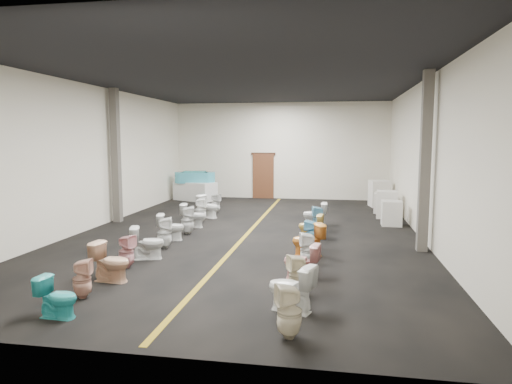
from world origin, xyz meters
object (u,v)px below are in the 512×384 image
toilet_left_3 (126,252)px  toilet_right_7 (311,226)px  toilet_left_2 (111,262)px  toilet_right_8 (318,219)px  toilet_right_1 (291,288)px  display_table (195,191)px  toilet_left_9 (200,210)px  toilet_right_6 (311,234)px  toilet_left_1 (82,279)px  bathtub (195,177)px  toilet_right_3 (301,261)px  toilet_left_4 (148,243)px  toilet_left_10 (208,206)px  toilet_left_0 (58,297)px  appliance_crate_d (379,194)px  appliance_crate_a (392,213)px  toilet_right_4 (308,250)px  toilet_right_5 (308,240)px  toilet_left_11 (215,204)px  appliance_crate_b (387,204)px  toilet_right_9 (315,214)px  toilet_left_6 (171,227)px  toilet_left_5 (165,233)px  toilet_right_2 (298,275)px  toilet_right_0 (289,312)px  toilet_left_7 (187,220)px  appliance_crate_c (383,203)px  toilet_left_8 (193,216)px

toilet_left_3 → toilet_right_7: 5.32m
toilet_left_2 → toilet_right_8: size_ratio=0.99×
toilet_right_1 → display_table: bearing=-136.8°
toilet_left_9 → toilet_right_6: (3.87, -2.83, -0.08)m
toilet_left_1 → bathtub: bearing=-6.0°
toilet_right_3 → toilet_left_4: bearing=-95.3°
toilet_left_1 → toilet_left_2: 1.01m
toilet_left_10 → toilet_left_2: bearing=-157.7°
toilet_right_6 → toilet_left_0: bearing=-17.4°
appliance_crate_d → toilet_right_1: size_ratio=1.37×
display_table → appliance_crate_a: size_ratio=2.34×
display_table → toilet_left_9: 5.72m
display_table → toilet_right_4: bearing=-60.4°
toilet_left_2 → toilet_left_10: 7.45m
toilet_right_6 → toilet_right_3: bearing=15.7°
toilet_right_5 → toilet_left_11: bearing=-169.2°
toilet_left_3 → toilet_left_0: bearing=-164.3°
appliance_crate_b → toilet_right_9: (-2.46, -2.05, -0.09)m
display_table → toilet_left_11: size_ratio=2.50×
toilet_left_2 → toilet_right_3: size_ratio=1.07×
appliance_crate_b → toilet_right_3: 8.13m
appliance_crate_b → toilet_left_3: 9.88m
toilet_left_6 → toilet_right_8: 4.42m
bathtub → toilet_right_5: 10.86m
bathtub → toilet_left_9: size_ratio=2.18×
toilet_left_5 → toilet_right_6: toilet_left_5 is taller
appliance_crate_a → display_table: bearing=149.5°
toilet_right_2 → toilet_right_8: bearing=153.6°
toilet_left_0 → toilet_left_10: size_ratio=0.82×
toilet_left_3 → toilet_left_4: toilet_left_4 is taller
bathtub → appliance_crate_b: size_ratio=1.91×
toilet_left_11 → toilet_right_6: bearing=-131.0°
toilet_right_0 → toilet_left_2: bearing=-140.0°
toilet_left_3 → toilet_left_6: (-0.02, 2.81, 0.00)m
toilet_left_9 → toilet_left_7: bearing=-179.3°
toilet_left_0 → toilet_left_6: size_ratio=0.89×
toilet_left_4 → toilet_right_8: 5.43m
toilet_left_5 → toilet_right_4: (3.76, -1.09, -0.02)m
toilet_left_1 → toilet_right_5: toilet_right_5 is taller
toilet_left_9 → toilet_right_3: (3.82, -5.67, -0.05)m
toilet_left_10 → toilet_right_6: (3.88, -3.84, -0.06)m
toilet_right_1 → toilet_right_3: toilet_right_1 is taller
toilet_left_1 → toilet_right_3: size_ratio=0.96×
toilet_left_9 → toilet_right_8: bearing=-107.0°
toilet_right_1 → appliance_crate_d: bearing=-172.2°
appliance_crate_c → toilet_right_6: bearing=-112.1°
display_table → toilet_left_11: display_table is taller
bathtub → toilet_right_8: bathtub is taller
appliance_crate_c → toilet_left_8: bearing=-147.7°
toilet_left_0 → toilet_right_1: toilet_right_1 is taller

